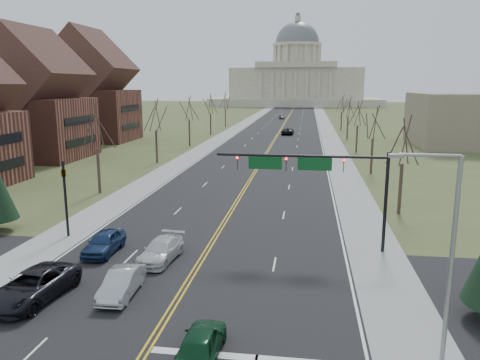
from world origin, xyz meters
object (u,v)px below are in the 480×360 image
(car_sb_inner_lead, at_px, (122,283))
(car_far_nb, at_px, (288,131))
(signal_mast, at_px, (314,171))
(car_nb_inner_lead, at_px, (201,342))
(street_light, at_px, (446,246))
(signal_left, at_px, (65,190))
(car_far_sb, at_px, (281,117))
(car_sb_outer_lead, at_px, (33,286))
(car_sb_inner_second, at_px, (161,250))
(car_sb_outer_second, at_px, (104,242))

(car_sb_inner_lead, relative_size, car_far_nb, 0.77)
(signal_mast, distance_m, car_nb_inner_lead, 16.35)
(street_light, height_order, car_sb_inner_lead, street_light)
(signal_left, bearing_deg, car_nb_inner_lead, -46.37)
(signal_mast, bearing_deg, car_far_sb, 94.24)
(signal_left, relative_size, car_sb_outer_lead, 1.01)
(car_sb_inner_second, distance_m, car_sb_outer_second, 4.50)
(car_sb_inner_lead, bearing_deg, car_sb_outer_lead, -167.31)
(signal_mast, height_order, car_sb_outer_lead, signal_mast)
(signal_mast, xyz_separation_m, car_sb_outer_second, (-14.56, -3.08, -4.96))
(car_sb_inner_lead, relative_size, car_sb_outer_lead, 0.74)
(car_sb_inner_lead, bearing_deg, car_sb_inner_second, 81.82)
(signal_left, bearing_deg, car_sb_outer_lead, -71.14)
(street_light, bearing_deg, car_sb_outer_second, 152.30)
(car_sb_inner_second, bearing_deg, street_light, -26.82)
(car_sb_inner_lead, height_order, car_far_nb, car_far_nb)
(street_light, bearing_deg, car_far_sb, 95.97)
(signal_mast, xyz_separation_m, car_far_nb, (-5.11, 77.84, -4.96))
(signal_left, relative_size, car_sb_inner_lead, 1.36)
(car_far_nb, bearing_deg, street_light, 98.54)
(signal_mast, distance_m, car_sb_outer_second, 15.69)
(signal_mast, relative_size, car_far_sb, 2.87)
(car_sb_outer_lead, bearing_deg, street_light, -1.61)
(car_nb_inner_lead, bearing_deg, street_light, -172.19)
(signal_left, xyz_separation_m, car_far_sb, (9.52, 127.24, -2.98))
(car_sb_outer_lead, relative_size, car_far_sb, 1.40)
(car_sb_outer_second, bearing_deg, street_light, -27.95)
(car_far_nb, bearing_deg, signal_left, 81.96)
(signal_mast, height_order, signal_left, signal_mast)
(street_light, relative_size, car_sb_inner_second, 1.84)
(car_sb_inner_lead, distance_m, car_far_sb, 136.62)
(street_light, height_order, car_far_sb, street_light)
(signal_left, bearing_deg, street_light, -29.12)
(car_sb_outer_second, distance_m, car_far_sb, 130.42)
(signal_mast, height_order, car_nb_inner_lead, signal_mast)
(car_sb_inner_second, bearing_deg, car_far_nb, 91.63)
(street_light, relative_size, car_sb_outer_second, 1.97)
(car_sb_outer_second, bearing_deg, car_nb_inner_lead, -50.59)
(car_far_nb, bearing_deg, car_sb_outer_second, 85.38)
(car_sb_outer_lead, relative_size, car_far_nb, 1.04)
(car_sb_inner_lead, height_order, car_far_sb, car_sb_inner_lead)
(car_nb_inner_lead, xyz_separation_m, car_far_sb, (-4.57, 142.02, -0.00))
(car_far_nb, relative_size, car_far_sb, 1.35)
(signal_mast, xyz_separation_m, car_nb_inner_lead, (-4.86, -14.78, -5.02))
(car_nb_inner_lead, relative_size, car_far_sb, 1.01)
(car_nb_inner_lead, height_order, car_sb_outer_lead, car_sb_outer_lead)
(signal_left, xyz_separation_m, car_sb_inner_second, (8.81, -3.88, -2.99))
(signal_mast, relative_size, car_sb_outer_lead, 2.04)
(signal_left, height_order, car_sb_inner_lead, signal_left)
(car_sb_inner_lead, bearing_deg, signal_mast, 38.89)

